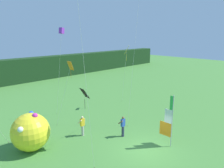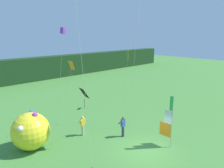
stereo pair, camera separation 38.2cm
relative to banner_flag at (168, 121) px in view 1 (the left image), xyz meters
name	(u,v)px [view 1 (the left image)]	position (x,y,z in m)	size (l,w,h in m)	color
ground_plane	(145,150)	(-1.73, 0.81, -1.92)	(120.00, 120.00, 0.00)	#478438
distant_treeline	(0,73)	(-1.73, 29.27, 0.13)	(80.00, 2.40, 4.09)	#193819
banner_flag	(168,121)	(0.00, 0.00, 0.00)	(0.06, 1.03, 4.00)	#B7B7BC
person_near_banner	(38,124)	(-5.96, 8.57, -1.01)	(0.55, 0.48, 1.70)	black
person_mid_field	(123,126)	(-1.28, 3.35, -0.99)	(0.55, 0.48, 1.73)	#2D334C
person_far_left	(82,125)	(-3.50, 5.83, -1.01)	(0.55, 0.48, 1.70)	#B7B2A3
inflatable_balloon	(31,132)	(-7.46, 6.73, -0.53)	(2.75, 2.75, 2.86)	yellow
folding_chair	(39,134)	(-6.43, 7.65, -1.40)	(0.51, 0.51, 0.89)	#BCBCC1
kite_orange_diamond_1	(70,69)	(-2.46, 8.77, 3.24)	(1.64, 0.74, 5.81)	brown
kite_black_diamond_2	(85,95)	(-4.40, 4.27, 2.07)	(2.48, 3.34, 4.55)	brown
kite_yellow_diamond_3	(127,52)	(4.54, 8.07, 4.35)	(1.73, 2.18, 6.98)	brown
kite_purple_box_6	(62,32)	(-2.33, 10.02, 6.50)	(0.50, 1.91, 8.79)	brown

